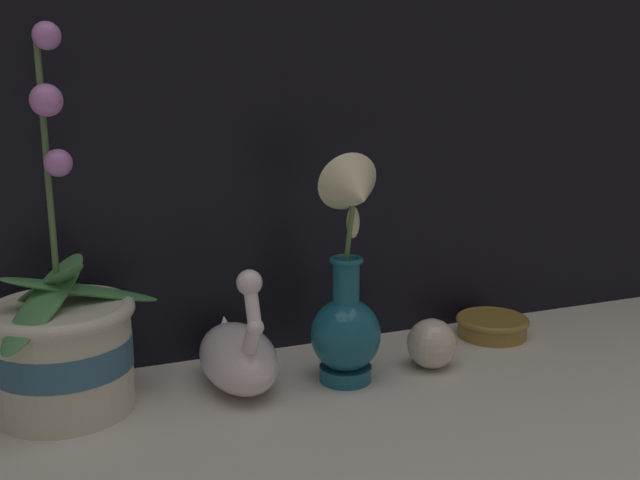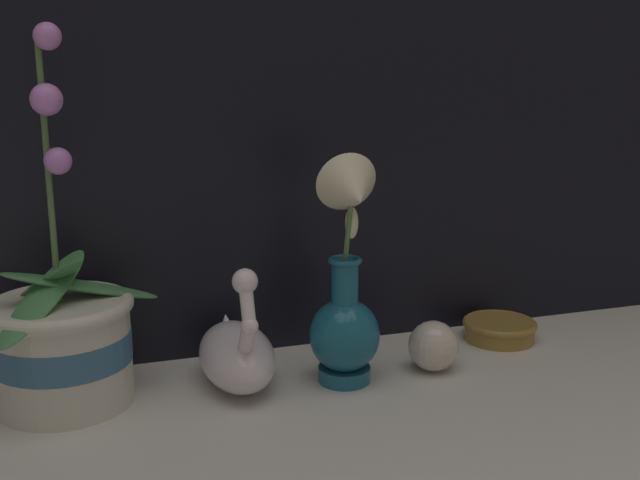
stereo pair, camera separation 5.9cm
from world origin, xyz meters
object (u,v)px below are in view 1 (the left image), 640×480
blue_vase (348,299)px  glass_sphere (432,344)px  amber_dish (492,325)px  orchid_potted_plant (62,343)px  swan_figurine (238,354)px

blue_vase → glass_sphere: bearing=1.6°
amber_dish → blue_vase: bearing=-164.3°
blue_vase → orchid_potted_plant: bearing=171.5°
blue_vase → glass_sphere: size_ratio=4.39×
amber_dish → orchid_potted_plant: bearing=-177.7°
swan_figurine → glass_sphere: swan_figurine is taller
orchid_potted_plant → amber_dish: bearing=2.3°
glass_sphere → blue_vase: bearing=-178.4°
blue_vase → amber_dish: (0.30, 0.08, -0.10)m
swan_figurine → orchid_potted_plant: bearing=176.5°
blue_vase → amber_dish: blue_vase is taller
blue_vase → swan_figurine: bearing=164.0°
orchid_potted_plant → glass_sphere: orchid_potted_plant is taller
swan_figurine → blue_vase: size_ratio=0.61×
orchid_potted_plant → amber_dish: (0.67, 0.03, -0.07)m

